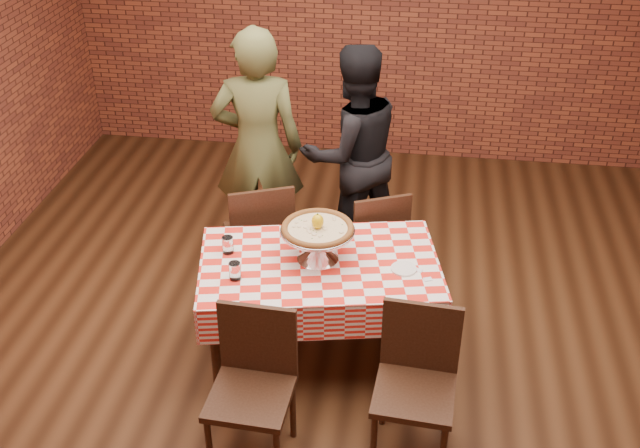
% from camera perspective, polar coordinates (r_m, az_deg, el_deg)
% --- Properties ---
extents(ground, '(6.00, 6.00, 0.00)m').
position_cam_1_polar(ground, '(5.10, 0.41, -9.39)').
color(ground, black).
rests_on(ground, ground).
extents(back_wall, '(5.50, 0.00, 5.50)m').
position_cam_1_polar(back_wall, '(7.09, 3.87, 16.08)').
color(back_wall, brown).
rests_on(back_wall, ground).
extents(table, '(1.56, 1.12, 0.75)m').
position_cam_1_polar(table, '(4.80, -0.04, -6.62)').
color(table, '#372214').
rests_on(table, ground).
extents(tablecloth, '(1.61, 1.16, 0.24)m').
position_cam_1_polar(tablecloth, '(4.65, -0.04, -4.10)').
color(tablecloth, red).
rests_on(tablecloth, table).
extents(pizza_stand, '(0.58, 0.58, 0.20)m').
position_cam_1_polar(pizza_stand, '(4.55, -0.18, -1.53)').
color(pizza_stand, silver).
rests_on(pizza_stand, tablecloth).
extents(pizza, '(0.55, 0.55, 0.03)m').
position_cam_1_polar(pizza, '(4.49, -0.18, -0.38)').
color(pizza, beige).
rests_on(pizza, pizza_stand).
extents(lemon, '(0.09, 0.09, 0.09)m').
position_cam_1_polar(lemon, '(4.46, -0.18, 0.20)').
color(lemon, yellow).
rests_on(lemon, pizza).
extents(water_glass_left, '(0.08, 0.08, 0.11)m').
position_cam_1_polar(water_glass_left, '(4.43, -6.41, -3.53)').
color(water_glass_left, white).
rests_on(water_glass_left, tablecloth).
extents(water_glass_right, '(0.08, 0.08, 0.11)m').
position_cam_1_polar(water_glass_right, '(4.66, -6.94, -1.57)').
color(water_glass_right, white).
rests_on(water_glass_right, tablecloth).
extents(side_plate, '(0.18, 0.18, 0.01)m').
position_cam_1_polar(side_plate, '(4.53, 6.31, -3.36)').
color(side_plate, white).
rests_on(side_plate, tablecloth).
extents(sweetener_packet_a, '(0.06, 0.05, 0.00)m').
position_cam_1_polar(sweetener_packet_a, '(4.47, 8.10, -4.13)').
color(sweetener_packet_a, white).
rests_on(sweetener_packet_a, tablecloth).
extents(sweetener_packet_b, '(0.06, 0.05, 0.00)m').
position_cam_1_polar(sweetener_packet_b, '(4.54, 7.40, -3.46)').
color(sweetener_packet_b, white).
rests_on(sweetener_packet_b, tablecloth).
extents(condiment_caddy, '(0.12, 0.10, 0.15)m').
position_cam_1_polar(condiment_caddy, '(4.77, -0.13, -0.19)').
color(condiment_caddy, silver).
rests_on(condiment_caddy, tablecloth).
extents(chair_near_left, '(0.45, 0.45, 0.91)m').
position_cam_1_polar(chair_near_left, '(4.15, -5.26, -12.75)').
color(chair_near_left, '#372214').
rests_on(chair_near_left, ground).
extents(chair_near_right, '(0.46, 0.46, 0.91)m').
position_cam_1_polar(chair_near_right, '(4.18, 7.11, -12.49)').
color(chair_near_right, '#372214').
rests_on(chair_near_right, ground).
extents(chair_far_left, '(0.58, 0.58, 0.93)m').
position_cam_1_polar(chair_far_left, '(5.40, -4.63, -0.77)').
color(chair_far_left, '#372214').
rests_on(chair_far_left, ground).
extents(chair_far_right, '(0.53, 0.53, 0.88)m').
position_cam_1_polar(chair_far_right, '(5.38, 3.93, -1.20)').
color(chair_far_right, '#372214').
rests_on(chair_far_right, ground).
extents(diner_olive, '(0.72, 0.53, 1.83)m').
position_cam_1_polar(diner_olive, '(5.59, -4.69, 5.70)').
color(diner_olive, '#4F532C').
rests_on(diner_olive, ground).
extents(diner_black, '(1.02, 0.95, 1.67)m').
position_cam_1_polar(diner_black, '(5.68, 2.45, 5.37)').
color(diner_black, black).
rests_on(diner_black, ground).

